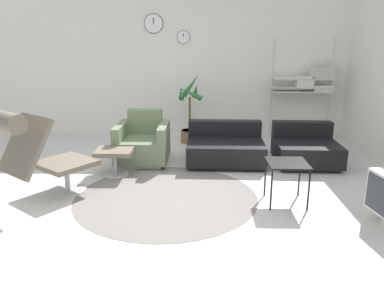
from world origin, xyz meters
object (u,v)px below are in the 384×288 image
(potted_plant, at_px, (190,119))
(couch_second, at_px, (305,149))
(ottoman, at_px, (115,156))
(couch_low, at_px, (225,148))
(side_table, at_px, (287,167))
(armchair_red, at_px, (143,144))
(lounge_chair, at_px, (35,147))
(shelf_unit, at_px, (311,82))

(potted_plant, bearing_deg, couch_second, -33.32)
(ottoman, relative_size, couch_low, 0.43)
(couch_low, distance_m, couch_second, 1.21)
(side_table, bearing_deg, ottoman, 157.79)
(side_table, height_order, potted_plant, potted_plant)
(couch_low, relative_size, side_table, 2.37)
(couch_second, relative_size, potted_plant, 0.74)
(armchair_red, xyz_separation_m, side_table, (1.86, -1.48, 0.15))
(couch_low, bearing_deg, lounge_chair, 35.23)
(couch_second, relative_size, side_table, 1.90)
(side_table, xyz_separation_m, shelf_unit, (1.04, 2.96, 0.64))
(couch_second, bearing_deg, side_table, 68.50)
(ottoman, distance_m, side_table, 2.34)
(shelf_unit, bearing_deg, couch_low, -138.13)
(side_table, relative_size, shelf_unit, 0.26)
(armchair_red, relative_size, potted_plant, 0.64)
(armchair_red, xyz_separation_m, couch_low, (1.26, 0.01, -0.07))
(couch_second, bearing_deg, ottoman, 12.90)
(couch_second, bearing_deg, potted_plant, -32.19)
(lounge_chair, xyz_separation_m, shelf_unit, (3.88, 2.99, 0.42))
(armchair_red, bearing_deg, lounge_chair, 57.70)
(couch_low, xyz_separation_m, shelf_unit, (1.64, 1.47, 0.86))
(ottoman, relative_size, armchair_red, 0.63)
(ottoman, distance_m, potted_plant, 2.02)
(ottoman, xyz_separation_m, shelf_unit, (3.20, 2.08, 0.80))
(armchair_red, xyz_separation_m, potted_plant, (0.68, 1.16, 0.15))
(armchair_red, distance_m, couch_second, 2.47)
(armchair_red, xyz_separation_m, couch_second, (2.47, -0.02, -0.07))
(ottoman, bearing_deg, side_table, -22.21)
(lounge_chair, xyz_separation_m, ottoman, (0.68, 0.91, -0.38))
(lounge_chair, distance_m, potted_plant, 3.14)
(lounge_chair, xyz_separation_m, armchair_red, (0.98, 1.50, -0.37))
(lounge_chair, relative_size, ottoman, 2.39)
(shelf_unit, bearing_deg, ottoman, -147.00)
(couch_low, xyz_separation_m, side_table, (0.60, -1.49, 0.22))
(armchair_red, distance_m, couch_low, 1.26)
(couch_second, distance_m, shelf_unit, 1.78)
(armchair_red, bearing_deg, side_table, 142.25)
(lounge_chair, height_order, potted_plant, potted_plant)
(ottoman, bearing_deg, couch_second, 11.76)
(shelf_unit, bearing_deg, armchair_red, -152.93)
(side_table, distance_m, potted_plant, 2.89)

